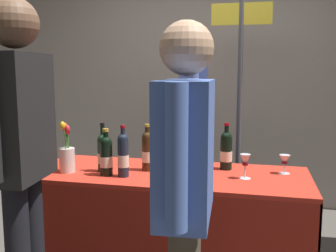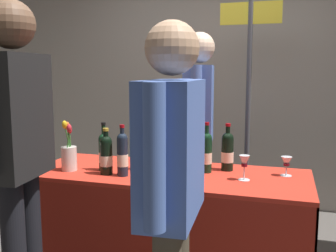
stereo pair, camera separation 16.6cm
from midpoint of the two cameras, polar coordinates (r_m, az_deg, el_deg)
The scene contains 17 objects.
back_partition at distance 4.20m, azimuth 8.47°, elevation 6.36°, with size 7.05×0.12×2.58m, color #9E998E.
tasting_table at distance 2.57m, azimuth 1.90°, elevation -12.00°, with size 1.77×0.68×0.77m.
featured_wine_bottle at distance 2.56m, azimuth 10.61°, elevation -3.62°, with size 0.08×0.08×0.31m.
display_bottle_0 at distance 2.39m, azimuth -4.75°, elevation -4.12°, with size 0.07×0.07×0.32m.
display_bottle_1 at distance 2.52m, azimuth -1.05°, elevation -3.56°, with size 0.08×0.08×0.31m.
display_bottle_2 at distance 2.54m, azimuth -7.56°, elevation -3.71°, with size 0.07×0.07×0.32m.
display_bottle_3 at distance 2.44m, azimuth -7.17°, elevation -4.17°, with size 0.08×0.08×0.29m.
display_bottle_4 at distance 2.57m, azimuth 1.82°, elevation -3.23°, with size 0.08×0.08×0.32m.
display_bottle_5 at distance 2.49m, azimuth 7.61°, elevation -3.79°, with size 0.07×0.07×0.32m.
wine_glass_near_vendor at distance 2.36m, azimuth 13.20°, elevation -5.31°, with size 0.07×0.07×0.15m.
wine_glass_mid at distance 2.34m, azimuth 4.75°, elevation -5.49°, with size 0.07×0.07×0.13m.
wine_glass_near_taster at distance 2.53m, azimuth 18.90°, elevation -5.13°, with size 0.07×0.07×0.12m.
flower_vase at distance 2.58m, azimuth -12.62°, elevation -4.15°, with size 0.10×0.10×0.33m.
vendor_presenter at distance 3.04m, azimuth 6.13°, elevation 0.99°, with size 0.27×0.63×1.71m.
taster_foreground_right at distance 2.07m, azimuth -19.27°, elevation -2.12°, with size 0.24×0.55×1.76m.
taster_foreground_left at distance 1.63m, azimuth 3.52°, elevation -7.60°, with size 0.24×0.62×1.61m.
booth_signpost at distance 3.49m, azimuth 13.14°, elevation 5.51°, with size 0.52×0.04×2.03m.
Camera 2 is at (0.71, -2.31, 1.41)m, focal length 41.34 mm.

